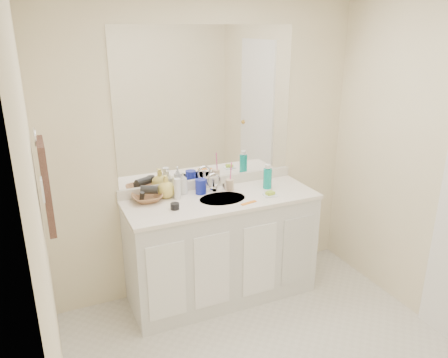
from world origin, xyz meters
name	(u,v)px	position (x,y,z in m)	size (l,w,h in m)	color
wall_back	(208,149)	(0.00, 1.30, 1.20)	(2.60, 0.02, 2.40)	#FBEDC4
wall_left	(45,254)	(-1.30, 0.00, 1.20)	(0.02, 2.60, 2.40)	#FBEDC4
vanity_cabinet	(222,249)	(0.00, 1.02, 0.42)	(1.50, 0.55, 0.85)	silver
countertop	(221,199)	(0.00, 1.02, 0.86)	(1.52, 0.57, 0.03)	white
backsplash	(209,182)	(0.00, 1.29, 0.92)	(1.52, 0.03, 0.08)	silver
sink_basin	(222,200)	(0.00, 1.00, 0.87)	(0.37, 0.37, 0.02)	beige
faucet	(213,184)	(0.00, 1.18, 0.94)	(0.02, 0.02, 0.11)	silver
mirror	(207,105)	(0.00, 1.29, 1.56)	(1.48, 0.01, 1.20)	white
blue_mug	(201,186)	(-0.12, 1.17, 0.94)	(0.09, 0.09, 0.12)	#1724A3
tan_cup	(230,185)	(0.12, 1.14, 0.93)	(0.07, 0.07, 0.09)	beige
toothbrush	(231,173)	(0.13, 1.14, 1.03)	(0.01, 0.01, 0.18)	#FB42A0
mouthwash_bottle	(267,179)	(0.43, 1.07, 0.96)	(0.07, 0.07, 0.17)	#0C998B
soap_dish	(270,195)	(0.37, 0.90, 0.89)	(0.10, 0.08, 0.01)	white
green_soap	(270,193)	(0.37, 0.90, 0.90)	(0.06, 0.05, 0.02)	#A5C830
orange_comb	(249,203)	(0.14, 0.84, 0.88)	(0.14, 0.03, 0.01)	orange
dark_jar	(175,206)	(-0.40, 0.95, 0.90)	(0.07, 0.07, 0.05)	black
extra_white_bottle	(177,189)	(-0.32, 1.14, 0.96)	(0.05, 0.05, 0.16)	white
soap_bottle_white	(183,183)	(-0.25, 1.22, 0.97)	(0.07, 0.07, 0.18)	white
soap_bottle_cream	(174,186)	(-0.33, 1.21, 0.96)	(0.07, 0.07, 0.16)	beige
soap_bottle_yellow	(166,186)	(-0.39, 1.21, 0.97)	(0.14, 0.14, 0.18)	#E3CB58
wicker_basket	(147,197)	(-0.55, 1.19, 0.91)	(0.24, 0.24, 0.06)	brown
hair_dryer	(149,190)	(-0.53, 1.19, 0.97)	(0.06, 0.06, 0.13)	black
towel_ring	(35,137)	(-1.27, 0.77, 1.55)	(0.11, 0.11, 0.01)	silver
hand_towel	(46,186)	(-1.25, 0.77, 1.25)	(0.04, 0.32, 0.55)	#34211C
switch_plate	(42,190)	(-1.27, 0.57, 1.30)	(0.01, 0.09, 0.13)	white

